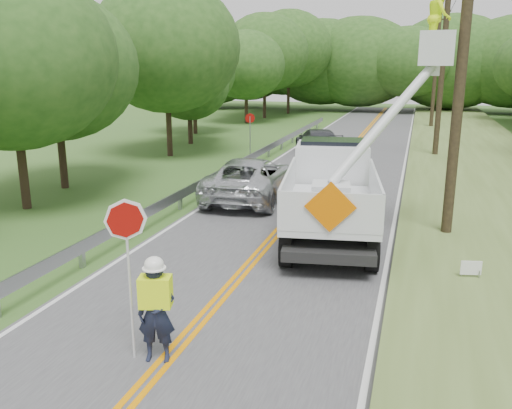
# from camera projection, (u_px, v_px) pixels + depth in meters

# --- Properties ---
(ground) EXTENTS (140.00, 140.00, 0.00)m
(ground) POSITION_uv_depth(u_px,v_px,m) (152.00, 377.00, 8.92)
(ground) COLOR #365B25
(ground) RESTS_ON ground
(road) EXTENTS (7.20, 96.00, 0.03)m
(road) POSITION_uv_depth(u_px,v_px,m) (312.00, 193.00, 21.88)
(road) COLOR #444346
(road) RESTS_ON ground
(guardrail) EXTENTS (0.18, 48.00, 0.77)m
(guardrail) POSITION_uv_depth(u_px,v_px,m) (228.00, 170.00, 23.71)
(guardrail) COLOR #93969A
(guardrail) RESTS_ON ground
(utility_poles) EXTENTS (1.60, 43.30, 10.00)m
(utility_poles) POSITION_uv_depth(u_px,v_px,m) (449.00, 61.00, 21.93)
(utility_poles) COLOR black
(utility_poles) RESTS_ON ground
(tall_grass_verge) EXTENTS (7.00, 96.00, 0.30)m
(tall_grass_verge) POSITION_uv_depth(u_px,v_px,m) (499.00, 202.00, 19.84)
(tall_grass_verge) COLOR #52642D
(tall_grass_verge) RESTS_ON ground
(treeline_left) EXTENTS (10.43, 57.51, 10.93)m
(treeline_left) POSITION_uv_depth(u_px,v_px,m) (215.00, 56.00, 38.12)
(treeline_left) COLOR #332319
(treeline_left) RESTS_ON ground
(treeline_horizon) EXTENTS (58.33, 15.26, 12.64)m
(treeline_horizon) POSITION_uv_depth(u_px,v_px,m) (415.00, 62.00, 58.52)
(treeline_horizon) COLOR #244919
(treeline_horizon) RESTS_ON ground
(flagger) EXTENTS (1.11, 0.58, 2.92)m
(flagger) POSITION_uv_depth(u_px,v_px,m) (155.00, 305.00, 9.16)
(flagger) COLOR #191E33
(flagger) RESTS_ON road
(bucket_truck) EXTENTS (4.91, 7.70, 7.18)m
(bucket_truck) POSITION_uv_depth(u_px,v_px,m) (338.00, 178.00, 16.83)
(bucket_truck) COLOR black
(bucket_truck) RESTS_ON road
(suv_silver) EXTENTS (3.06, 6.01, 1.63)m
(suv_silver) POSITION_uv_depth(u_px,v_px,m) (250.00, 178.00, 20.64)
(suv_silver) COLOR silver
(suv_silver) RESTS_ON road
(suv_darkgrey) EXTENTS (3.81, 5.71, 1.54)m
(suv_darkgrey) POSITION_uv_depth(u_px,v_px,m) (318.00, 142.00, 30.87)
(suv_darkgrey) COLOR #3A3C42
(suv_darkgrey) RESTS_ON road
(stop_sign_permanent) EXTENTS (0.54, 0.12, 2.56)m
(stop_sign_permanent) POSITION_uv_depth(u_px,v_px,m) (250.00, 129.00, 29.30)
(stop_sign_permanent) COLOR #93969A
(stop_sign_permanent) RESTS_ON ground
(yard_sign) EXTENTS (0.48, 0.13, 0.70)m
(yard_sign) POSITION_uv_depth(u_px,v_px,m) (471.00, 269.00, 12.31)
(yard_sign) COLOR white
(yard_sign) RESTS_ON ground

